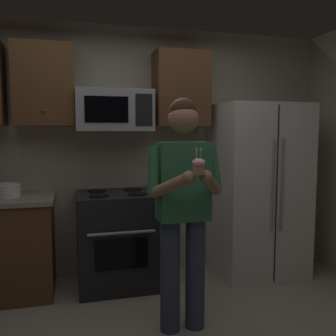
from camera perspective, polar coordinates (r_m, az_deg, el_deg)
wall_back at (r=3.99m, az=-6.56°, el=2.52°), size 4.40×0.10×2.60m
oven_range at (r=3.73m, az=-7.86°, el=-10.83°), size 0.76×0.70×0.93m
microwave at (r=3.70m, az=-8.35°, el=8.77°), size 0.74×0.41×0.40m
refrigerator at (r=4.05m, az=13.74°, el=-3.25°), size 0.90×0.75×1.80m
cabinet_row_upper at (r=3.75m, az=-17.47°, el=12.06°), size 2.78×0.36×0.76m
bowl_large_white at (r=3.69m, az=-23.71°, el=-3.12°), size 0.26×0.26×0.12m
person at (r=2.76m, az=2.40°, el=-5.24°), size 0.60×0.48×1.76m
cupcake at (r=2.41m, az=4.75°, el=0.30°), size 0.09×0.09×0.17m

